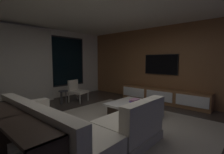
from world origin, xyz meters
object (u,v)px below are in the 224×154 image
object	(u,v)px
side_stool	(63,93)
mounted_tv	(161,64)
coffee_table	(134,109)
media_console	(163,96)
console_table_behind_couch	(13,140)
accent_chair_near_window	(76,90)
sectional_couch	(75,130)
book_stack_on_coffee_table	(135,100)

from	to	relation	value
side_stool	mounted_tv	distance (m)	3.58
mounted_tv	coffee_table	bearing A→B (deg)	-174.16
media_console	mounted_tv	bearing A→B (deg)	47.63
media_console	console_table_behind_couch	size ratio (longest dim) A/B	1.48
accent_chair_near_window	side_stool	xyz separation A→B (m)	(-0.52, 0.04, -0.06)
media_console	mounted_tv	xyz separation A→B (m)	(0.18, 0.20, 1.10)
console_table_behind_couch	side_stool	bearing A→B (deg)	47.36
accent_chair_near_window	console_table_behind_couch	world-z (taller)	accent_chair_near_window
media_console	accent_chair_near_window	bearing A→B (deg)	126.82
sectional_couch	mounted_tv	xyz separation A→B (m)	(3.93, 0.31, 1.06)
book_stack_on_coffee_table	console_table_behind_couch	bearing A→B (deg)	-179.27
side_stool	console_table_behind_couch	size ratio (longest dim) A/B	0.22
book_stack_on_coffee_table	side_stool	bearing A→B (deg)	105.73
sectional_couch	coffee_table	xyz separation A→B (m)	(1.95, 0.11, -0.10)
sectional_couch	book_stack_on_coffee_table	bearing A→B (deg)	4.61
side_stool	book_stack_on_coffee_table	bearing A→B (deg)	-74.27
accent_chair_near_window	coffee_table	bearing A→B (deg)	-88.93
sectional_couch	book_stack_on_coffee_table	world-z (taller)	sectional_couch
coffee_table	book_stack_on_coffee_table	size ratio (longest dim) A/B	4.10
media_console	mounted_tv	distance (m)	1.13
coffee_table	console_table_behind_couch	bearing A→B (deg)	179.55
book_stack_on_coffee_table	sectional_couch	bearing A→B (deg)	-175.39
sectional_couch	mounted_tv	world-z (taller)	mounted_tv
coffee_table	media_console	bearing A→B (deg)	0.14
sectional_couch	media_console	xyz separation A→B (m)	(3.75, 0.11, -0.04)
sectional_couch	side_stool	size ratio (longest dim) A/B	5.43
book_stack_on_coffee_table	mounted_tv	distance (m)	2.09
side_stool	coffee_table	bearing A→B (deg)	-77.27
accent_chair_near_window	media_console	size ratio (longest dim) A/B	0.25
console_table_behind_couch	book_stack_on_coffee_table	bearing A→B (deg)	0.73
mounted_tv	side_stool	bearing A→B (deg)	137.83
console_table_behind_couch	accent_chair_near_window	bearing A→B (deg)	41.05
coffee_table	side_stool	distance (m)	2.58
book_stack_on_coffee_table	media_console	world-z (taller)	media_console
media_console	book_stack_on_coffee_table	bearing A→B (deg)	178.10
sectional_couch	mounted_tv	distance (m)	4.09
coffee_table	media_console	xyz separation A→B (m)	(1.80, 0.00, 0.06)
mounted_tv	console_table_behind_couch	distance (m)	4.94
coffee_table	accent_chair_near_window	distance (m)	2.49
coffee_table	book_stack_on_coffee_table	xyz separation A→B (m)	(0.12, 0.06, 0.21)
book_stack_on_coffee_table	coffee_table	bearing A→B (deg)	-153.95
media_console	console_table_behind_couch	distance (m)	4.67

